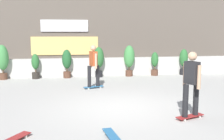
# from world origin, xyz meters

# --- Properties ---
(ground_plane) EXTENTS (48.00, 48.00, 0.00)m
(ground_plane) POSITION_xyz_m (0.00, 0.00, 0.00)
(ground_plane) COLOR #B2AFA8
(planter_wall) EXTENTS (18.00, 0.40, 0.90)m
(planter_wall) POSITION_xyz_m (0.00, 6.00, 0.45)
(planter_wall) COLOR beige
(planter_wall) RESTS_ON ground
(building_backdrop) EXTENTS (20.00, 2.08, 6.50)m
(building_backdrop) POSITION_xyz_m (-0.00, 10.00, 3.25)
(building_backdrop) COLOR #60564C
(building_backdrop) RESTS_ON ground
(potted_plant_0) EXTENTS (0.57, 0.57, 1.62)m
(potted_plant_0) POSITION_xyz_m (-4.49, 5.55, 0.95)
(potted_plant_0) COLOR brown
(potted_plant_0) RESTS_ON ground
(potted_plant_1) EXTENTS (0.36, 0.36, 1.19)m
(potted_plant_1) POSITION_xyz_m (-3.01, 5.55, 0.62)
(potted_plant_1) COLOR #2D2823
(potted_plant_1) RESTS_ON ground
(potted_plant_2) EXTENTS (0.45, 0.45, 1.37)m
(potted_plant_2) POSITION_xyz_m (-1.54, 5.55, 0.78)
(potted_plant_2) COLOR brown
(potted_plant_2) RESTS_ON ground
(potted_plant_3) EXTENTS (0.51, 0.51, 1.49)m
(potted_plant_3) POSITION_xyz_m (0.01, 5.55, 0.86)
(potted_plant_3) COLOR black
(potted_plant_3) RESTS_ON ground
(potted_plant_4) EXTENTS (0.54, 0.54, 1.55)m
(potted_plant_4) POSITION_xyz_m (1.55, 5.55, 0.91)
(potted_plant_4) COLOR brown
(potted_plant_4) RESTS_ON ground
(potted_plant_5) EXTENTS (0.37, 0.37, 1.20)m
(potted_plant_5) POSITION_xyz_m (2.89, 5.55, 0.64)
(potted_plant_5) COLOR brown
(potted_plant_5) RESTS_ON ground
(potted_plant_6) EXTENTS (0.43, 0.43, 1.34)m
(potted_plant_6) POSITION_xyz_m (4.45, 5.55, 0.75)
(potted_plant_6) COLOR black
(potted_plant_6) RESTS_ON ground
(skater_foreground) EXTENTS (0.82, 0.53, 1.70)m
(skater_foreground) POSITION_xyz_m (1.54, -1.27, 0.94)
(skater_foreground) COLOR maroon
(skater_foreground) RESTS_ON ground
(skater_far_left) EXTENTS (0.82, 0.54, 1.70)m
(skater_far_left) POSITION_xyz_m (-0.51, 2.85, 0.94)
(skater_far_left) COLOR #266699
(skater_far_left) RESTS_ON ground
(skateboard_near_camera) EXTENTS (0.61, 0.78, 0.08)m
(skateboard_near_camera) POSITION_xyz_m (-2.58, -2.06, 0.06)
(skateboard_near_camera) COLOR maroon
(skateboard_near_camera) RESTS_ON ground
(skateboard_aside) EXTENTS (0.30, 0.82, 0.08)m
(skateboard_aside) POSITION_xyz_m (-0.62, -2.19, 0.06)
(skateboard_aside) COLOR #266699
(skateboard_aside) RESTS_ON ground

